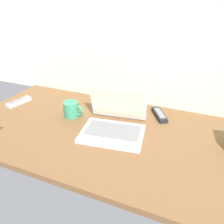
{
  "coord_description": "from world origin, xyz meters",
  "views": [
    {
      "loc": [
        0.35,
        -0.84,
        0.65
      ],
      "look_at": [
        0.01,
        0.0,
        0.15
      ],
      "focal_mm": 34.3,
      "sensor_mm": 36.0,
      "label": 1
    }
  ],
  "objects_px": {
    "coffee_mug": "(72,109)",
    "remote_control_near": "(19,102)",
    "remote_control_far": "(159,115)",
    "laptop": "(114,123)"
  },
  "relations": [
    {
      "from": "coffee_mug",
      "to": "remote_control_near",
      "type": "xyz_separation_m",
      "value": [
        -0.41,
        0.01,
        -0.03
      ]
    },
    {
      "from": "remote_control_far",
      "to": "laptop",
      "type": "bearing_deg",
      "value": -129.39
    },
    {
      "from": "coffee_mug",
      "to": "laptop",
      "type": "bearing_deg",
      "value": -9.11
    },
    {
      "from": "remote_control_near",
      "to": "remote_control_far",
      "type": "relative_size",
      "value": 1.03
    },
    {
      "from": "coffee_mug",
      "to": "remote_control_far",
      "type": "relative_size",
      "value": 0.75
    },
    {
      "from": "coffee_mug",
      "to": "remote_control_near",
      "type": "bearing_deg",
      "value": 178.13
    },
    {
      "from": "laptop",
      "to": "remote_control_far",
      "type": "bearing_deg",
      "value": 50.61
    },
    {
      "from": "laptop",
      "to": "remote_control_near",
      "type": "relative_size",
      "value": 2.04
    },
    {
      "from": "laptop",
      "to": "remote_control_far",
      "type": "relative_size",
      "value": 2.1
    },
    {
      "from": "laptop",
      "to": "remote_control_near",
      "type": "distance_m",
      "value": 0.69
    }
  ]
}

